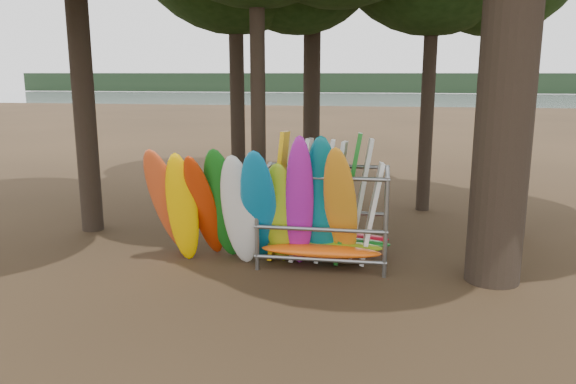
# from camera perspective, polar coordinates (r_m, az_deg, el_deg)

# --- Properties ---
(ground) EXTENTS (120.00, 120.00, 0.00)m
(ground) POSITION_cam_1_polar(r_m,az_deg,el_deg) (11.91, -0.50, -8.12)
(ground) COLOR #47331E
(ground) RESTS_ON ground
(lake) EXTENTS (160.00, 160.00, 0.00)m
(lake) POSITION_cam_1_polar(r_m,az_deg,el_deg) (71.15, 8.22, 8.61)
(lake) COLOR gray
(lake) RESTS_ON ground
(far_shore) EXTENTS (160.00, 4.00, 4.00)m
(far_shore) POSITION_cam_1_polar(r_m,az_deg,el_deg) (121.04, 8.97, 10.90)
(far_shore) COLOR black
(far_shore) RESTS_ON ground
(kayak_row) EXTENTS (4.68, 2.24, 3.08)m
(kayak_row) POSITION_cam_1_polar(r_m,az_deg,el_deg) (11.86, -3.82, -1.57)
(kayak_row) COLOR #E24F21
(kayak_row) RESTS_ON ground
(storage_rack) EXTENTS (2.92, 1.62, 2.89)m
(storage_rack) POSITION_cam_1_polar(r_m,az_deg,el_deg) (12.29, 3.67, -2.67)
(storage_rack) COLOR gray
(storage_rack) RESTS_ON ground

